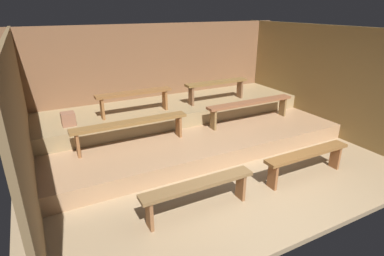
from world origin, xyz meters
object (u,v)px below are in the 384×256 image
(bench_lower_left, at_px, (131,125))
(bench_lower_right, at_px, (251,105))
(bench_floor_left, at_px, (198,188))
(bench_middle_left, at_px, (134,96))
(bench_floor_right, at_px, (307,157))
(bench_middle_right, at_px, (217,85))
(wooden_crate_middle, at_px, (68,119))

(bench_lower_left, distance_m, bench_lower_right, 2.78)
(bench_floor_left, xyz_separation_m, bench_middle_left, (0.04, 2.89, 0.63))
(bench_floor_right, relative_size, bench_middle_right, 1.07)
(bench_lower_right, xyz_separation_m, bench_middle_right, (-0.37, 0.87, 0.30))
(bench_middle_right, bearing_deg, bench_lower_right, -67.15)
(bench_lower_right, height_order, bench_middle_left, bench_middle_left)
(bench_lower_left, relative_size, bench_middle_left, 1.36)
(bench_floor_right, xyz_separation_m, wooden_crate_middle, (-3.46, 2.84, 0.36))
(bench_middle_right, bearing_deg, bench_lower_left, -160.18)
(bench_floor_right, height_order, bench_middle_right, bench_middle_right)
(bench_floor_left, height_order, wooden_crate_middle, wooden_crate_middle)
(bench_floor_right, xyz_separation_m, bench_lower_right, (0.33, 2.02, 0.33))
(bench_lower_left, bearing_deg, bench_middle_left, 67.15)
(bench_floor_left, distance_m, wooden_crate_middle, 3.15)
(bench_middle_right, bearing_deg, bench_floor_left, -125.86)
(bench_floor_left, distance_m, bench_lower_right, 3.20)
(bench_floor_left, height_order, bench_lower_left, bench_lower_left)
(bench_lower_left, xyz_separation_m, wooden_crate_middle, (-1.00, 0.82, 0.03))
(bench_floor_left, bearing_deg, wooden_crate_middle, 115.08)
(bench_floor_left, bearing_deg, bench_floor_right, 0.00)
(bench_lower_right, bearing_deg, bench_middle_right, 112.85)
(bench_floor_left, bearing_deg, bench_lower_right, 39.43)
(bench_floor_right, bearing_deg, bench_lower_left, 140.57)
(bench_floor_left, relative_size, bench_lower_left, 0.79)
(bench_floor_right, bearing_deg, bench_middle_right, 90.78)
(bench_middle_right, xyz_separation_m, wooden_crate_middle, (-3.42, -0.05, -0.27))
(bench_middle_left, xyz_separation_m, wooden_crate_middle, (-1.37, -0.05, -0.27))
(bench_floor_right, distance_m, bench_middle_left, 3.62)
(bench_middle_left, relative_size, bench_middle_right, 1.00)
(bench_lower_right, xyz_separation_m, wooden_crate_middle, (-3.78, 0.82, 0.03))
(bench_lower_right, relative_size, wooden_crate_middle, 8.70)
(bench_floor_right, xyz_separation_m, bench_lower_left, (-2.46, 2.02, 0.33))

